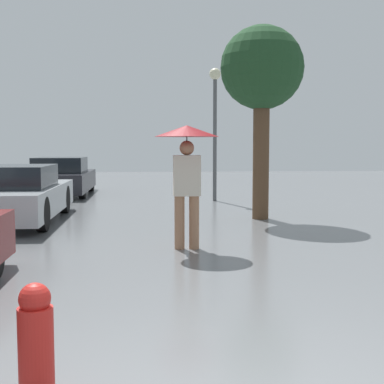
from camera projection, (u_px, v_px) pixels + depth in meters
pedestrian at (187, 155)px, 8.24m from camera, size 0.99×0.99×1.92m
parked_car_middle at (16, 195)px, 11.26m from camera, size 1.75×4.47×1.20m
parked_car_farthest at (61, 177)px, 17.41m from camera, size 1.81×4.28×1.23m
tree at (262, 73)px, 11.52m from camera, size 1.81×1.81×4.19m
street_lamp at (215, 109)px, 15.38m from camera, size 0.33×0.33×3.82m
fire_hydrant at (36, 344)px, 3.31m from camera, size 0.22×0.22×0.77m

